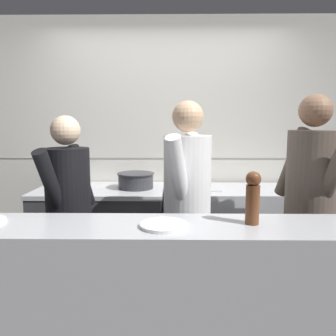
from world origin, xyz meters
TOP-DOWN VIEW (x-y plane):
  - wall_back_tiled at (0.00, 1.43)m, footprint 8.00×0.06m
  - oven_range at (-0.63, 1.03)m, footprint 1.21×0.71m
  - prep_counter at (0.72, 1.03)m, footprint 1.36×0.65m
  - pass_counter at (0.09, -0.34)m, footprint 3.25×0.45m
  - stock_pot at (-0.91, 1.07)m, footprint 0.24×0.24m
  - sauce_pot at (-0.29, 1.04)m, footprint 0.35×0.35m
  - chefs_knife at (0.30, 0.90)m, footprint 0.38×0.05m
  - plated_dish_appetiser at (0.02, -0.37)m, footprint 0.26×0.26m
  - pepper_mill at (0.50, -0.31)m, footprint 0.08×0.08m
  - chef_head_cook at (-0.69, 0.26)m, footprint 0.39×0.69m
  - chef_sous at (0.17, 0.29)m, footprint 0.44×0.72m
  - chef_line at (1.06, 0.27)m, footprint 0.45×0.74m

SIDE VIEW (x-z plane):
  - prep_counter at x=0.72m, z-range 0.00..0.90m
  - oven_range at x=-0.63m, z-range 0.00..0.90m
  - pass_counter at x=0.09m, z-range 0.00..0.97m
  - chef_head_cook at x=-0.69m, z-range 0.09..1.67m
  - chefs_knife at x=0.30m, z-range 0.90..0.92m
  - chef_sous at x=0.17m, z-range 0.09..1.77m
  - chef_line at x=1.06m, z-range 0.10..1.82m
  - sauce_pot at x=-0.29m, z-range 0.91..1.05m
  - plated_dish_appetiser at x=0.02m, z-range 0.98..1.00m
  - stock_pot at x=-0.91m, z-range 0.91..1.14m
  - pepper_mill at x=0.50m, z-range 0.99..1.28m
  - wall_back_tiled at x=0.00m, z-range 0.00..2.60m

